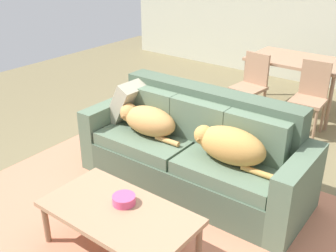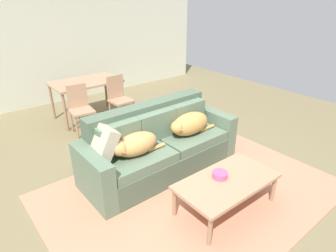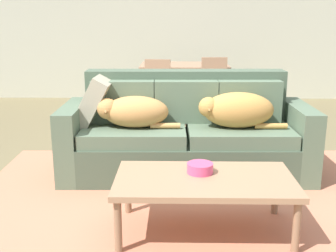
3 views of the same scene
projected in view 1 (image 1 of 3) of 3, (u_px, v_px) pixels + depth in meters
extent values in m
plane|color=#736746|center=(184.00, 186.00, 4.15)|extent=(10.00, 10.00, 0.00)
cube|color=beige|center=(332.00, 4.00, 6.44)|extent=(8.00, 0.12, 2.70)
cube|color=#C3785A|center=(150.00, 217.00, 3.68)|extent=(3.65, 2.74, 0.01)
cube|color=#465845|center=(191.00, 171.00, 4.07)|extent=(1.96, 0.89, 0.36)
cube|color=#566B54|center=(153.00, 136.00, 4.23)|extent=(0.96, 0.83, 0.13)
cube|color=#566B54|center=(236.00, 165.00, 3.71)|extent=(0.96, 0.83, 0.13)
cube|color=#465845|center=(210.00, 111.00, 4.06)|extent=(1.95, 0.27, 0.48)
cube|color=#566B54|center=(151.00, 107.00, 4.27)|extent=(0.60, 0.17, 0.40)
cube|color=#566B54|center=(199.00, 121.00, 3.94)|extent=(0.60, 0.17, 0.40)
cube|color=#566B54|center=(256.00, 138.00, 3.61)|extent=(0.60, 0.17, 0.40)
cube|color=#566B54|center=(114.00, 130.00, 4.58)|extent=(0.20, 0.86, 0.68)
cube|color=#566B54|center=(296.00, 194.00, 3.43)|extent=(0.20, 0.86, 0.68)
ellipsoid|color=tan|center=(150.00, 121.00, 4.08)|extent=(0.61, 0.33, 0.29)
sphere|color=tan|center=(129.00, 113.00, 4.19)|extent=(0.19, 0.19, 0.19)
cone|color=olive|center=(124.00, 116.00, 4.13)|extent=(0.09, 0.11, 0.09)
cylinder|color=tan|center=(167.00, 141.00, 3.93)|extent=(0.27, 0.05, 0.05)
ellipsoid|color=#C08B45|center=(231.00, 146.00, 3.56)|extent=(0.65, 0.34, 0.33)
sphere|color=#C08B45|center=(204.00, 135.00, 3.68)|extent=(0.18, 0.18, 0.18)
cone|color=olive|center=(199.00, 139.00, 3.62)|extent=(0.08, 0.10, 0.08)
cylinder|color=#C08B45|center=(257.00, 172.00, 3.41)|extent=(0.29, 0.06, 0.05)
cube|color=#ACA68B|center=(131.00, 101.00, 4.40)|extent=(0.37, 0.48, 0.49)
cube|color=#A77E5D|center=(119.00, 212.00, 3.12)|extent=(1.22, 0.66, 0.04)
cylinder|color=#8D6B4F|center=(46.00, 224.00, 3.31)|extent=(0.05, 0.05, 0.37)
cylinder|color=#8D6B4F|center=(97.00, 193.00, 3.72)|extent=(0.05, 0.05, 0.37)
cylinder|color=#8D6B4F|center=(199.00, 244.00, 3.09)|extent=(0.05, 0.05, 0.37)
cylinder|color=#EA4C7F|center=(124.00, 200.00, 3.17)|extent=(0.18, 0.18, 0.07)
cube|color=#A77D5E|center=(298.00, 60.00, 5.64)|extent=(1.31, 0.83, 0.04)
cylinder|color=#8E6A50|center=(245.00, 85.00, 5.88)|extent=(0.05, 0.05, 0.74)
cylinder|color=#8E6A50|center=(329.00, 104.00, 5.21)|extent=(0.05, 0.05, 0.74)
cylinder|color=#8E6A50|center=(267.00, 73.00, 6.41)|extent=(0.05, 0.05, 0.74)
cube|color=#A77D5E|center=(248.00, 88.00, 5.52)|extent=(0.44, 0.44, 0.04)
cube|color=#A77D5E|center=(257.00, 69.00, 5.54)|extent=(0.36, 0.07, 0.44)
cylinder|color=#967055|center=(229.00, 104.00, 5.62)|extent=(0.04, 0.04, 0.42)
cylinder|color=#967055|center=(250.00, 111.00, 5.40)|extent=(0.04, 0.04, 0.42)
cylinder|color=#967055|center=(243.00, 98.00, 5.84)|extent=(0.04, 0.04, 0.42)
cylinder|color=#967055|center=(264.00, 104.00, 5.62)|extent=(0.04, 0.04, 0.42)
cube|color=#A77D5E|center=(308.00, 101.00, 5.07)|extent=(0.42, 0.42, 0.04)
cube|color=#A77D5E|center=(315.00, 78.00, 5.10)|extent=(0.36, 0.06, 0.46)
cylinder|color=#967055|center=(288.00, 120.00, 5.13)|extent=(0.04, 0.04, 0.43)
cylinder|color=#967055|center=(315.00, 126.00, 4.96)|extent=(0.04, 0.04, 0.43)
cylinder|color=#967055|center=(296.00, 111.00, 5.39)|extent=(0.04, 0.04, 0.43)
cylinder|color=#967055|center=(322.00, 117.00, 5.21)|extent=(0.04, 0.04, 0.43)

